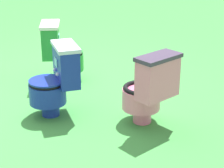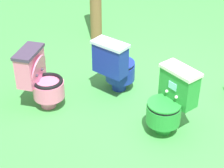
% 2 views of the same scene
% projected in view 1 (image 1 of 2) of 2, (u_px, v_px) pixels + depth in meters
% --- Properties ---
extents(ground, '(14.00, 14.00, 0.00)m').
position_uv_depth(ground, '(34.00, 89.00, 4.80)').
color(ground, '#429947').
extents(toilet_green, '(0.44, 0.50, 0.73)m').
position_uv_depth(toilet_green, '(60.00, 52.00, 4.91)').
color(toilet_green, green).
rests_on(toilet_green, ground).
extents(toilet_pink, '(0.63, 0.62, 0.73)m').
position_uv_depth(toilet_pink, '(149.00, 89.00, 3.82)').
color(toilet_pink, pink).
rests_on(toilet_pink, ground).
extents(toilet_blue, '(0.50, 0.57, 0.73)m').
position_uv_depth(toilet_blue, '(56.00, 80.00, 4.03)').
color(toilet_blue, '#192D9E').
rests_on(toilet_blue, ground).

